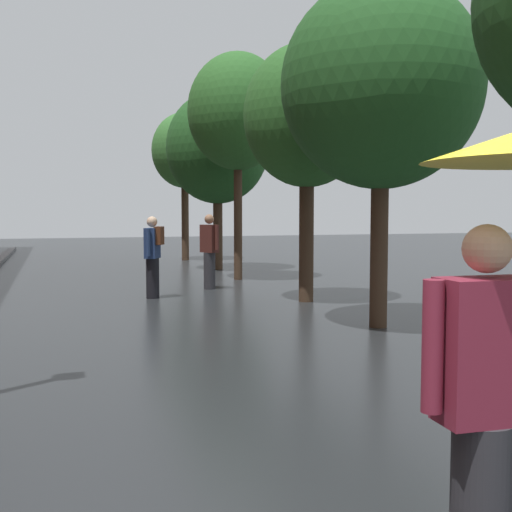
# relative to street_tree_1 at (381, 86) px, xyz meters

# --- Properties ---
(street_tree_1) EXTENTS (2.95, 2.95, 5.09)m
(street_tree_1) POSITION_rel_street_tree_1_xyz_m (0.00, 0.00, 0.00)
(street_tree_1) COLOR #473323
(street_tree_1) RESTS_ON ground
(street_tree_2) EXTENTS (2.41, 2.41, 4.88)m
(street_tree_2) POSITION_rel_street_tree_1_xyz_m (-0.01, 2.83, -0.06)
(street_tree_2) COLOR #473323
(street_tree_2) RESTS_ON ground
(street_tree_3) EXTENTS (2.50, 2.50, 5.66)m
(street_tree_3) POSITION_rel_street_tree_1_xyz_m (-0.19, 6.97, 0.62)
(street_tree_3) COLOR #473323
(street_tree_3) RESTS_ON ground
(street_tree_4) EXTENTS (3.00, 3.00, 5.22)m
(street_tree_4) POSITION_rel_street_tree_1_xyz_m (0.00, 9.81, 0.01)
(street_tree_4) COLOR #473323
(street_tree_4) RESTS_ON ground
(street_tree_5) EXTENTS (2.28, 2.28, 5.14)m
(street_tree_5) POSITION_rel_street_tree_1_xyz_m (-0.23, 13.58, 0.24)
(street_tree_5) COLOR #473323
(street_tree_5) RESTS_ON ground
(pedestrian_walking_midground) EXTENTS (0.43, 0.54, 1.63)m
(pedestrian_walking_midground) POSITION_rel_street_tree_1_xyz_m (-2.75, 4.16, -2.69)
(pedestrian_walking_midground) COLOR black
(pedestrian_walking_midground) RESTS_ON ground
(pedestrian_walking_far) EXTENTS (0.38, 0.53, 1.66)m
(pedestrian_walking_far) POSITION_rel_street_tree_1_xyz_m (-1.33, 5.28, -2.71)
(pedestrian_walking_far) COLOR #2D2D33
(pedestrian_walking_far) RESTS_ON ground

